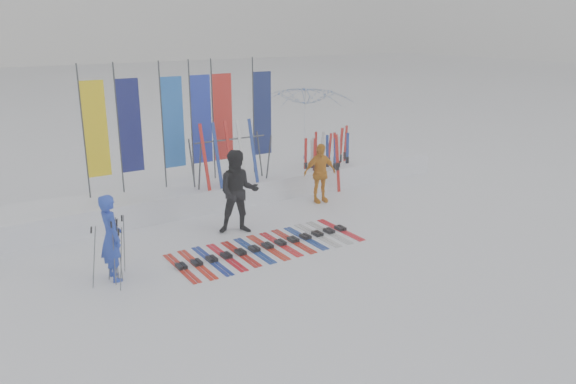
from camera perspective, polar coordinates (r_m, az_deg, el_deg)
ground at (r=11.70m, az=3.42°, el=-6.77°), size 120.00×120.00×0.00m
snow_bank at (r=15.33m, az=-6.69°, el=0.12°), size 14.00×1.60×0.60m
person_blue at (r=11.00m, az=-17.52°, el=-4.43°), size 0.43×0.63×1.68m
person_black at (r=12.84m, az=-5.06°, el=-0.00°), size 1.16×1.06×1.95m
person_yellow at (r=15.09m, az=3.25°, el=1.94°), size 0.99×0.53×1.61m
tent_canopy at (r=18.33m, az=1.81°, el=6.55°), size 3.99×4.02×2.81m
ski_row at (r=12.22m, az=-2.10°, el=-5.51°), size 4.15×1.69×0.07m
pole_cluster at (r=10.98m, az=-17.21°, el=-5.77°), size 0.77×0.81×1.25m
feather_flags at (r=14.76m, az=-10.64°, el=7.06°), size 5.13×0.17×3.20m
ski_rack at (r=14.74m, az=-5.81°, el=3.84°), size 2.04×0.80×1.23m
upright_skis at (r=16.59m, az=4.06°, el=3.22°), size 1.66×0.98×1.70m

